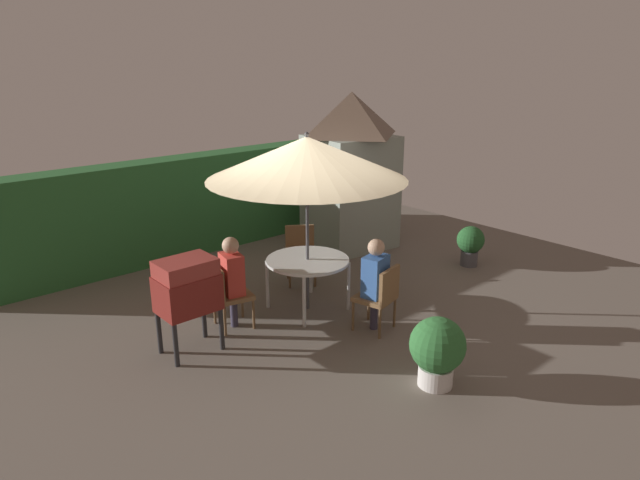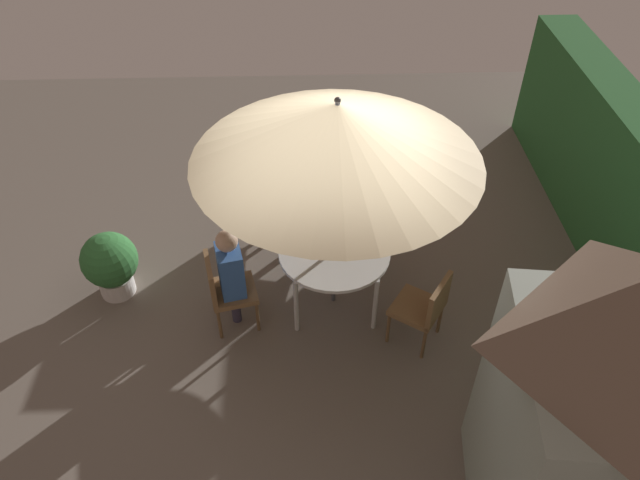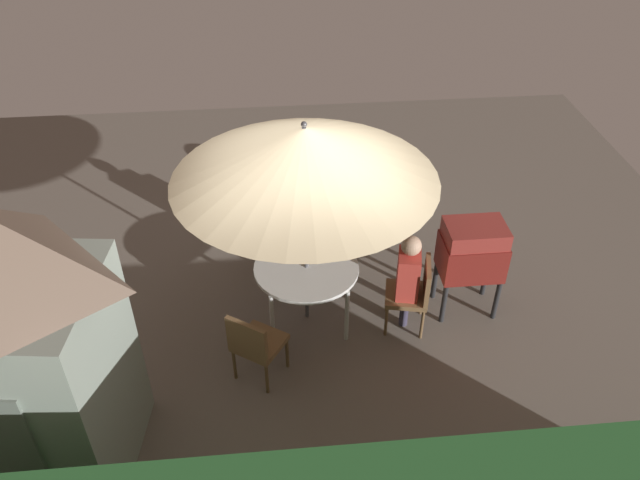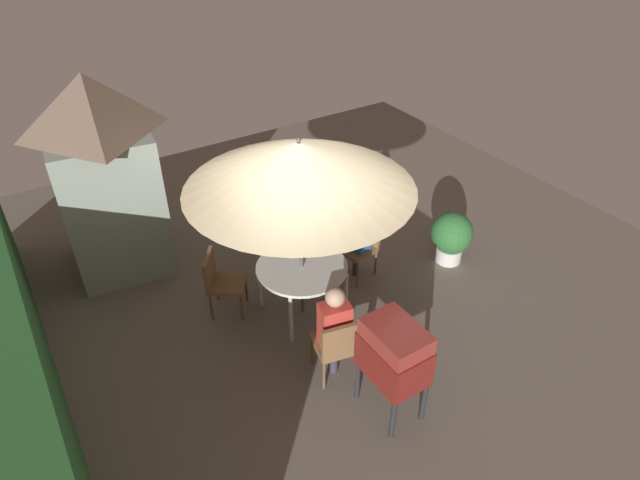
{
  "view_description": "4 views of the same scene",
  "coord_description": "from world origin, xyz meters",
  "px_view_note": "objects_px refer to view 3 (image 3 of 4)",
  "views": [
    {
      "loc": [
        -4.79,
        -5.47,
        3.5
      ],
      "look_at": [
        0.16,
        0.14,
        1.02
      ],
      "focal_mm": 31.67,
      "sensor_mm": 36.0,
      "label": 1
    },
    {
      "loc": [
        4.6,
        -0.11,
        5.03
      ],
      "look_at": [
        0.16,
        0.05,
        1.06
      ],
      "focal_mm": 33.86,
      "sensor_mm": 36.0,
      "label": 2
    },
    {
      "loc": [
        0.35,
        5.61,
        5.25
      ],
      "look_at": [
        -0.18,
        0.01,
        0.96
      ],
      "focal_mm": 35.6,
      "sensor_mm": 36.0,
      "label": 3
    },
    {
      "loc": [
        -4.75,
        2.97,
        5.01
      ],
      "look_at": [
        -0.14,
        0.01,
        1.17
      ],
      "focal_mm": 30.65,
      "sensor_mm": 36.0,
      "label": 4
    }
  ],
  "objects_px": {
    "person_in_red": "(408,272)",
    "potted_plant_by_shed": "(309,175)",
    "chair_toward_hedge": "(255,343)",
    "person_in_blue": "(279,212)",
    "chair_near_shed": "(414,291)",
    "bbq_grill": "(472,251)",
    "patio_umbrella": "(304,154)",
    "garden_shed": "(19,348)",
    "chair_far_side": "(278,225)",
    "potted_plant_by_grill": "(28,278)",
    "patio_table": "(306,271)"
  },
  "relations": [
    {
      "from": "chair_near_shed",
      "to": "potted_plant_by_grill",
      "type": "bearing_deg",
      "value": -9.9
    },
    {
      "from": "person_in_blue",
      "to": "person_in_red",
      "type": "bearing_deg",
      "value": 136.22
    },
    {
      "from": "chair_near_shed",
      "to": "person_in_red",
      "type": "bearing_deg",
      "value": -12.13
    },
    {
      "from": "bbq_grill",
      "to": "chair_near_shed",
      "type": "distance_m",
      "value": 0.79
    },
    {
      "from": "bbq_grill",
      "to": "chair_far_side",
      "type": "distance_m",
      "value": 2.46
    },
    {
      "from": "chair_near_shed",
      "to": "person_in_red",
      "type": "height_order",
      "value": "person_in_red"
    },
    {
      "from": "garden_shed",
      "to": "bbq_grill",
      "type": "height_order",
      "value": "garden_shed"
    },
    {
      "from": "garden_shed",
      "to": "potted_plant_by_shed",
      "type": "distance_m",
      "value": 4.99
    },
    {
      "from": "bbq_grill",
      "to": "chair_near_shed",
      "type": "height_order",
      "value": "bbq_grill"
    },
    {
      "from": "potted_plant_by_shed",
      "to": "person_in_blue",
      "type": "distance_m",
      "value": 1.5
    },
    {
      "from": "garden_shed",
      "to": "potted_plant_by_grill",
      "type": "height_order",
      "value": "garden_shed"
    },
    {
      "from": "chair_near_shed",
      "to": "potted_plant_by_shed",
      "type": "distance_m",
      "value": 2.86
    },
    {
      "from": "bbq_grill",
      "to": "potted_plant_by_shed",
      "type": "xyz_separation_m",
      "value": [
        1.65,
        -2.46,
        -0.4
      ]
    },
    {
      "from": "patio_table",
      "to": "potted_plant_by_grill",
      "type": "distance_m",
      "value": 3.28
    },
    {
      "from": "person_in_blue",
      "to": "patio_umbrella",
      "type": "bearing_deg",
      "value": 103.45
    },
    {
      "from": "garden_shed",
      "to": "chair_far_side",
      "type": "distance_m",
      "value": 3.66
    },
    {
      "from": "patio_table",
      "to": "patio_umbrella",
      "type": "xyz_separation_m",
      "value": [
        -0.0,
        0.0,
        1.49
      ]
    },
    {
      "from": "person_in_blue",
      "to": "chair_far_side",
      "type": "bearing_deg",
      "value": -76.55
    },
    {
      "from": "patio_umbrella",
      "to": "potted_plant_by_grill",
      "type": "relative_size",
      "value": 3.86
    },
    {
      "from": "chair_far_side",
      "to": "patio_umbrella",
      "type": "bearing_deg",
      "value": 103.45
    },
    {
      "from": "patio_umbrella",
      "to": "potted_plant_by_grill",
      "type": "xyz_separation_m",
      "value": [
        3.23,
        -0.51,
        -1.78
      ]
    },
    {
      "from": "bbq_grill",
      "to": "chair_near_shed",
      "type": "relative_size",
      "value": 1.33
    },
    {
      "from": "patio_table",
      "to": "potted_plant_by_shed",
      "type": "bearing_deg",
      "value": -95.16
    },
    {
      "from": "chair_near_shed",
      "to": "person_in_blue",
      "type": "distance_m",
      "value": 1.97
    },
    {
      "from": "chair_far_side",
      "to": "potted_plant_by_shed",
      "type": "xyz_separation_m",
      "value": [
        -0.49,
        -1.3,
        -0.07
      ]
    },
    {
      "from": "garden_shed",
      "to": "person_in_red",
      "type": "height_order",
      "value": "garden_shed"
    },
    {
      "from": "patio_umbrella",
      "to": "garden_shed",
      "type": "bearing_deg",
      "value": 34.13
    },
    {
      "from": "patio_umbrella",
      "to": "potted_plant_by_shed",
      "type": "relative_size",
      "value": 3.36
    },
    {
      "from": "potted_plant_by_shed",
      "to": "bbq_grill",
      "type": "bearing_deg",
      "value": 123.76
    },
    {
      "from": "patio_umbrella",
      "to": "bbq_grill",
      "type": "xyz_separation_m",
      "value": [
        -1.87,
        0.02,
        -1.33
      ]
    },
    {
      "from": "person_in_red",
      "to": "potted_plant_by_shed",
      "type": "bearing_deg",
      "value": -71.83
    },
    {
      "from": "chair_near_shed",
      "to": "person_in_blue",
      "type": "xyz_separation_m",
      "value": [
        1.44,
        -1.31,
        0.26
      ]
    },
    {
      "from": "chair_near_shed",
      "to": "person_in_red",
      "type": "relative_size",
      "value": 0.71
    },
    {
      "from": "person_in_red",
      "to": "person_in_blue",
      "type": "xyz_separation_m",
      "value": [
        1.35,
        -1.3,
        0.0
      ]
    },
    {
      "from": "patio_umbrella",
      "to": "patio_table",
      "type": "bearing_deg",
      "value": -86.42
    },
    {
      "from": "chair_toward_hedge",
      "to": "person_in_blue",
      "type": "height_order",
      "value": "person_in_blue"
    },
    {
      "from": "patio_umbrella",
      "to": "chair_toward_hedge",
      "type": "distance_m",
      "value": 1.97
    },
    {
      "from": "chair_toward_hedge",
      "to": "potted_plant_by_grill",
      "type": "bearing_deg",
      "value": -27.99
    },
    {
      "from": "patio_umbrella",
      "to": "person_in_blue",
      "type": "distance_m",
      "value": 1.77
    },
    {
      "from": "chair_far_side",
      "to": "potted_plant_by_grill",
      "type": "xyz_separation_m",
      "value": [
        2.95,
        0.63,
        -0.11
      ]
    },
    {
      "from": "person_in_red",
      "to": "potted_plant_by_grill",
      "type": "bearing_deg",
      "value": -9.85
    },
    {
      "from": "potted_plant_by_shed",
      "to": "person_in_red",
      "type": "relative_size",
      "value": 0.64
    },
    {
      "from": "patio_umbrella",
      "to": "chair_far_side",
      "type": "height_order",
      "value": "patio_umbrella"
    },
    {
      "from": "chair_far_side",
      "to": "potted_plant_by_shed",
      "type": "bearing_deg",
      "value": -110.84
    },
    {
      "from": "patio_table",
      "to": "patio_umbrella",
      "type": "relative_size",
      "value": 0.43
    },
    {
      "from": "patio_table",
      "to": "patio_umbrella",
      "type": "height_order",
      "value": "patio_umbrella"
    },
    {
      "from": "chair_far_side",
      "to": "person_in_blue",
      "type": "bearing_deg",
      "value": 103.45
    },
    {
      "from": "potted_plant_by_shed",
      "to": "person_in_red",
      "type": "distance_m",
      "value": 2.84
    },
    {
      "from": "chair_near_shed",
      "to": "chair_far_side",
      "type": "relative_size",
      "value": 1.0
    },
    {
      "from": "garden_shed",
      "to": "chair_toward_hedge",
      "type": "xyz_separation_m",
      "value": [
        -1.85,
        -0.77,
        -0.94
      ]
    }
  ]
}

